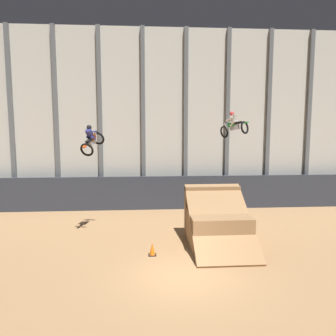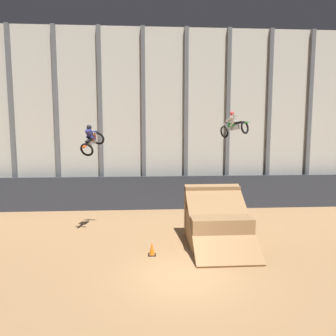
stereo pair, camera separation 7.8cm
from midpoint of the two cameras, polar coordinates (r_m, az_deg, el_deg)
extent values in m
plane|color=#9E754C|center=(13.49, 2.60, -18.26)|extent=(60.00, 60.00, 0.00)
cube|color=beige|center=(23.84, -0.48, 8.48)|extent=(32.00, 0.12, 12.75)
cube|color=slate|center=(25.34, -25.47, 7.72)|extent=(0.28, 0.28, 12.75)
cube|color=slate|center=(24.40, -18.75, 8.08)|extent=(0.28, 0.28, 12.75)
cube|color=slate|center=(23.81, -11.59, 8.34)|extent=(0.28, 0.28, 12.75)
cube|color=slate|center=(23.60, -4.18, 8.48)|extent=(0.28, 0.28, 12.75)
cube|color=slate|center=(23.78, 3.25, 8.48)|extent=(0.28, 0.28, 12.75)
cube|color=slate|center=(24.34, 10.45, 8.34)|extent=(0.28, 0.28, 12.75)
cube|color=slate|center=(25.25, 17.22, 8.09)|extent=(0.28, 0.28, 12.75)
cube|color=slate|center=(26.49, 23.42, 7.76)|extent=(0.28, 0.28, 12.75)
cube|color=#2D333D|center=(23.26, -0.32, -4.34)|extent=(31.36, 0.20, 2.37)
cube|color=#966F48|center=(16.78, 8.65, -10.25)|extent=(2.87, 3.07, 1.61)
cube|color=olive|center=(17.84, 7.79, -7.40)|extent=(2.93, 0.50, 2.68)
cube|color=#9E754C|center=(16.01, 9.20, -9.11)|extent=(2.93, 4.49, 2.85)
torus|color=black|center=(18.36, -11.95, 5.06)|extent=(0.81, 0.59, 0.72)
torus|color=black|center=(17.23, -13.82, 3.11)|extent=(0.81, 0.59, 0.72)
cube|color=#B7B7BC|center=(17.70, -13.00, 4.39)|extent=(0.36, 0.61, 0.46)
cube|color=#E54C19|center=(17.77, -12.91, 5.21)|extent=(0.35, 0.54, 0.39)
cube|color=black|center=(17.44, -13.46, 4.72)|extent=(0.33, 0.58, 0.33)
cube|color=#E54C19|center=(17.05, -14.15, 3.74)|extent=(0.24, 0.38, 0.19)
cylinder|color=#B7B7BC|center=(18.12, -12.33, 5.51)|extent=(0.07, 0.08, 0.55)
cylinder|color=black|center=(18.00, -12.53, 6.15)|extent=(0.52, 0.46, 0.04)
cube|color=navy|center=(17.50, -13.38, 5.83)|extent=(0.41, 0.53, 0.50)
sphere|color=black|center=(17.47, -13.45, 6.92)|extent=(0.35, 0.40, 0.34)
cylinder|color=navy|center=(17.69, -13.47, 5.14)|extent=(0.24, 0.45, 0.20)
cylinder|color=navy|center=(17.58, -12.77, 5.14)|extent=(0.24, 0.45, 0.20)
cylinder|color=navy|center=(17.76, -13.52, 6.20)|extent=(0.24, 0.52, 0.10)
cylinder|color=navy|center=(17.61, -12.60, 6.22)|extent=(0.24, 0.52, 0.10)
torus|color=black|center=(19.80, 9.91, 6.23)|extent=(0.71, 0.66, 0.74)
torus|color=black|center=(19.03, 13.33, 6.87)|extent=(0.71, 0.66, 0.74)
cube|color=#B7B7BC|center=(19.39, 11.67, 6.92)|extent=(0.50, 0.54, 0.37)
cube|color=green|center=(19.50, 11.18, 7.42)|extent=(0.46, 0.49, 0.31)
cube|color=black|center=(19.29, 12.15, 7.67)|extent=(0.50, 0.54, 0.22)
cube|color=green|center=(19.01, 13.49, 7.69)|extent=(0.34, 0.37, 0.12)
cylinder|color=#B7B7BC|center=(19.72, 10.25, 7.00)|extent=(0.27, 0.29, 0.50)
cylinder|color=black|center=(19.72, 10.26, 7.71)|extent=(0.44, 0.54, 0.04)
cube|color=silver|center=(19.43, 11.56, 8.39)|extent=(0.37, 0.37, 0.52)
sphere|color=red|center=(19.53, 11.19, 9.26)|extent=(0.39, 0.40, 0.30)
cylinder|color=silver|center=(19.33, 11.31, 7.61)|extent=(0.33, 0.35, 0.38)
cylinder|color=silver|center=(19.53, 11.70, 7.59)|extent=(0.33, 0.35, 0.38)
cylinder|color=silver|center=(19.43, 10.70, 8.34)|extent=(0.38, 0.42, 0.33)
cylinder|color=silver|center=(19.70, 11.23, 8.31)|extent=(0.38, 0.42, 0.33)
cube|color=black|center=(15.41, -2.66, -14.87)|extent=(0.36, 0.36, 0.03)
cone|color=orange|center=(15.31, -2.66, -13.86)|extent=(0.28, 0.28, 0.55)
camera|label=1|loc=(0.04, -89.88, 0.01)|focal=35.00mm
camera|label=2|loc=(0.04, 90.12, -0.01)|focal=35.00mm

